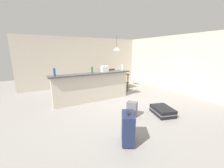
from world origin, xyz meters
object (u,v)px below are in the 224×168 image
(bottle_blue, at_px, (54,72))
(grocery_bag, at_px, (105,69))
(dining_chair_near_partition, at_px, (121,80))
(bottle_green, at_px, (92,70))
(dining_table, at_px, (116,76))
(dining_chair_far_side, at_px, (110,76))
(bottle_white, at_px, (122,67))
(suitcase_upright_navy, at_px, (128,128))
(backpack_grey, at_px, (132,109))
(suitcase_flat_black, at_px, (162,111))
(pendant_lamp, at_px, (117,49))

(bottle_blue, height_order, grocery_bag, bottle_blue)
(grocery_bag, height_order, dining_chair_near_partition, grocery_bag)
(bottle_green, relative_size, dining_table, 0.19)
(grocery_bag, distance_m, dining_chair_far_side, 2.14)
(grocery_bag, bearing_deg, dining_table, 43.21)
(bottle_white, relative_size, suitcase_upright_navy, 0.38)
(dining_chair_far_side, relative_size, backpack_grey, 2.21)
(dining_chair_far_side, height_order, backpack_grey, dining_chair_far_side)
(bottle_blue, xyz_separation_m, grocery_bag, (1.78, 0.13, -0.02))
(dining_table, relative_size, suitcase_flat_black, 1.24)
(bottle_green, bearing_deg, dining_chair_far_side, 44.49)
(suitcase_upright_navy, distance_m, backpack_grey, 1.23)
(dining_chair_near_partition, xyz_separation_m, backpack_grey, (-1.17, -2.28, -0.31))
(bottle_blue, xyz_separation_m, bottle_green, (1.28, 0.13, -0.02))
(suitcase_flat_black, bearing_deg, bottle_white, 92.51)
(pendant_lamp, bearing_deg, grocery_bag, -138.52)
(dining_chair_near_partition, bearing_deg, dining_chair_far_side, 87.67)
(dining_table, relative_size, pendant_lamp, 1.57)
(dining_chair_near_partition, relative_size, suitcase_flat_black, 1.05)
(dining_chair_near_partition, height_order, pendant_lamp, pendant_lamp)
(bottle_white, xyz_separation_m, grocery_bag, (-0.72, 0.11, -0.02))
(dining_chair_far_side, bearing_deg, suitcase_flat_black, -95.68)
(dining_chair_far_side, height_order, pendant_lamp, pendant_lamp)
(pendant_lamp, relative_size, suitcase_upright_navy, 1.04)
(pendant_lamp, bearing_deg, dining_chair_far_side, 88.83)
(bottle_white, bearing_deg, dining_table, 69.82)
(bottle_white, distance_m, backpack_grey, 2.03)
(suitcase_upright_navy, xyz_separation_m, backpack_grey, (0.82, 0.91, -0.13))
(grocery_bag, relative_size, dining_table, 0.24)
(dining_chair_near_partition, relative_size, backpack_grey, 2.21)
(bottle_white, xyz_separation_m, suitcase_upright_navy, (-1.57, -2.52, -0.86))
(bottle_blue, distance_m, pendant_lamp, 3.25)
(bottle_white, distance_m, suitcase_upright_navy, 3.09)
(bottle_white, bearing_deg, pendant_lamp, 68.63)
(pendant_lamp, xyz_separation_m, suitcase_upright_navy, (-2.02, -3.66, -1.59))
(dining_chair_far_side, bearing_deg, backpack_grey, -109.72)
(dining_chair_far_side, bearing_deg, dining_table, -91.81)
(grocery_bag, bearing_deg, bottle_green, 178.94)
(bottle_green, distance_m, dining_chair_near_partition, 1.84)
(bottle_blue, bearing_deg, dining_chair_near_partition, 13.22)
(bottle_blue, height_order, dining_table, bottle_blue)
(bottle_white, distance_m, dining_chair_far_side, 1.95)
(dining_chair_near_partition, distance_m, pendant_lamp, 1.48)
(bottle_green, bearing_deg, dining_table, 33.00)
(dining_chair_near_partition, distance_m, backpack_grey, 2.58)
(grocery_bag, xyz_separation_m, suitcase_flat_black, (0.80, -2.09, -1.06))
(backpack_grey, bearing_deg, suitcase_upright_navy, -131.94)
(dining_chair_near_partition, distance_m, suitcase_upright_navy, 3.76)
(dining_table, xyz_separation_m, dining_chair_far_side, (0.02, 0.57, -0.13))
(grocery_bag, bearing_deg, bottle_white, -9.00)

